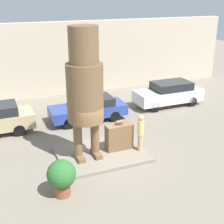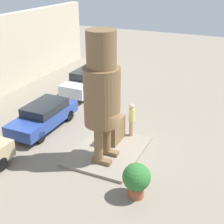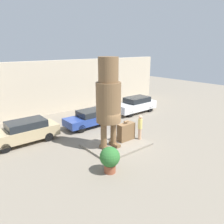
{
  "view_description": "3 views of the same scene",
  "coord_description": "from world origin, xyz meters",
  "px_view_note": "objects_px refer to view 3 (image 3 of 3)",
  "views": [
    {
      "loc": [
        -4.42,
        -11.88,
        7.01
      ],
      "look_at": [
        0.41,
        -0.26,
        2.15
      ],
      "focal_mm": 50.0,
      "sensor_mm": 36.0,
      "label": 1
    },
    {
      "loc": [
        -11.35,
        -5.36,
        7.95
      ],
      "look_at": [
        0.32,
        -0.04,
        1.96
      ],
      "focal_mm": 50.0,
      "sensor_mm": 36.0,
      "label": 2
    },
    {
      "loc": [
        -8.75,
        -10.2,
        6.33
      ],
      "look_at": [
        -0.21,
        0.22,
        2.33
      ],
      "focal_mm": 35.0,
      "sensor_mm": 36.0,
      "label": 3
    }
  ],
  "objects_px": {
    "statue_figure": "(108,97)",
    "parked_car_tan": "(24,131)",
    "giant_suitcase": "(126,132)",
    "planter_pot": "(110,158)",
    "tourist": "(140,126)",
    "parked_car_blue": "(91,118)",
    "parked_car_white": "(136,105)"
  },
  "relations": [
    {
      "from": "statue_figure",
      "to": "parked_car_tan",
      "type": "xyz_separation_m",
      "value": [
        -3.87,
        4.4,
        -2.64
      ]
    },
    {
      "from": "giant_suitcase",
      "to": "planter_pot",
      "type": "distance_m",
      "value": 4.02
    },
    {
      "from": "parked_car_tan",
      "to": "tourist",
      "type": "bearing_deg",
      "value": 142.69
    },
    {
      "from": "statue_figure",
      "to": "parked_car_blue",
      "type": "height_order",
      "value": "statue_figure"
    },
    {
      "from": "giant_suitcase",
      "to": "parked_car_blue",
      "type": "bearing_deg",
      "value": 91.04
    },
    {
      "from": "tourist",
      "to": "parked_car_white",
      "type": "bearing_deg",
      "value": 47.16
    },
    {
      "from": "tourist",
      "to": "parked_car_tan",
      "type": "xyz_separation_m",
      "value": [
        -6.31,
        4.81,
        -0.27
      ]
    },
    {
      "from": "tourist",
      "to": "parked_car_blue",
      "type": "distance_m",
      "value": 4.78
    },
    {
      "from": "parked_car_tan",
      "to": "giant_suitcase",
      "type": "bearing_deg",
      "value": 141.82
    },
    {
      "from": "giant_suitcase",
      "to": "tourist",
      "type": "distance_m",
      "value": 1.04
    },
    {
      "from": "parked_car_tan",
      "to": "parked_car_white",
      "type": "distance_m",
      "value": 11.07
    },
    {
      "from": "parked_car_blue",
      "to": "planter_pot",
      "type": "bearing_deg",
      "value": 63.63
    },
    {
      "from": "giant_suitcase",
      "to": "parked_car_tan",
      "type": "xyz_separation_m",
      "value": [
        -5.47,
        4.3,
        0.07
      ]
    },
    {
      "from": "tourist",
      "to": "parked_car_tan",
      "type": "distance_m",
      "value": 7.94
    },
    {
      "from": "statue_figure",
      "to": "parked_car_tan",
      "type": "relative_size",
      "value": 1.24
    },
    {
      "from": "parked_car_tan",
      "to": "parked_car_blue",
      "type": "bearing_deg",
      "value": 178.54
    },
    {
      "from": "statue_figure",
      "to": "tourist",
      "type": "distance_m",
      "value": 3.43
    },
    {
      "from": "parked_car_blue",
      "to": "parked_car_white",
      "type": "xyz_separation_m",
      "value": [
        5.67,
        0.45,
        0.09
      ]
    },
    {
      "from": "parked_car_blue",
      "to": "parked_car_tan",
      "type": "bearing_deg",
      "value": -1.46
    },
    {
      "from": "parked_car_white",
      "to": "giant_suitcase",
      "type": "bearing_deg",
      "value": 39.52
    },
    {
      "from": "parked_car_white",
      "to": "planter_pot",
      "type": "relative_size",
      "value": 3.14
    },
    {
      "from": "parked_car_tan",
      "to": "parked_car_blue",
      "type": "xyz_separation_m",
      "value": [
        5.4,
        -0.14,
        -0.08
      ]
    },
    {
      "from": "statue_figure",
      "to": "parked_car_blue",
      "type": "xyz_separation_m",
      "value": [
        1.53,
        4.26,
        -2.72
      ]
    },
    {
      "from": "parked_car_tan",
      "to": "parked_car_white",
      "type": "bearing_deg",
      "value": -178.38
    },
    {
      "from": "tourist",
      "to": "parked_car_blue",
      "type": "height_order",
      "value": "tourist"
    },
    {
      "from": "statue_figure",
      "to": "giant_suitcase",
      "type": "relative_size",
      "value": 3.98
    },
    {
      "from": "parked_car_tan",
      "to": "planter_pot",
      "type": "relative_size",
      "value": 3.23
    },
    {
      "from": "parked_car_tan",
      "to": "parked_car_white",
      "type": "xyz_separation_m",
      "value": [
        11.07,
        0.31,
        0.01
      ]
    },
    {
      "from": "giant_suitcase",
      "to": "planter_pot",
      "type": "xyz_separation_m",
      "value": [
        -3.29,
        -2.31,
        0.06
      ]
    },
    {
      "from": "parked_car_blue",
      "to": "parked_car_white",
      "type": "distance_m",
      "value": 5.69
    },
    {
      "from": "parked_car_tan",
      "to": "planter_pot",
      "type": "bearing_deg",
      "value": 108.29
    },
    {
      "from": "parked_car_blue",
      "to": "statue_figure",
      "type": "bearing_deg",
      "value": 70.26
    }
  ]
}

